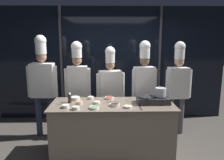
{
  "coord_description": "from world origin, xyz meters",
  "views": [
    {
      "loc": [
        -0.09,
        -3.48,
        1.98
      ],
      "look_at": [
        0.0,
        0.25,
        1.25
      ],
      "focal_mm": 35.0,
      "sensor_mm": 36.0,
      "label": 1
    }
  ],
  "objects_px": {
    "portable_stove": "(153,100)",
    "prep_bowl_ginger": "(128,107)",
    "chef_head": "(43,80)",
    "chef_pastry": "(144,81)",
    "prep_bowl_noodles": "(97,102)",
    "chef_apprentice": "(178,82)",
    "squeeze_bottle_soy": "(70,97)",
    "serving_spoon_solid": "(115,102)",
    "prep_bowl_rice": "(75,98)",
    "serving_spoon_slotted": "(64,104)",
    "prep_bowl_soy_glaze": "(115,105)",
    "prep_bowl_carrots": "(80,102)",
    "frying_pan": "(146,95)",
    "chef_sous": "(78,81)",
    "prep_bowl_shrimp": "(76,108)",
    "prep_bowl_chili_flakes": "(109,98)",
    "prep_bowl_chicken": "(91,97)",
    "chef_line": "(110,86)",
    "prep_bowl_bean_sprouts": "(66,106)",
    "stock_pot": "(161,92)",
    "prep_bowl_scallions": "(94,108)"
  },
  "relations": [
    {
      "from": "serving_spoon_slotted",
      "to": "stock_pot",
      "type": "bearing_deg",
      "value": 1.59
    },
    {
      "from": "prep_bowl_soy_glaze",
      "to": "prep_bowl_ginger",
      "type": "relative_size",
      "value": 1.24
    },
    {
      "from": "stock_pot",
      "to": "serving_spoon_slotted",
      "type": "distance_m",
      "value": 1.6
    },
    {
      "from": "serving_spoon_solid",
      "to": "chef_pastry",
      "type": "relative_size",
      "value": 0.11
    },
    {
      "from": "chef_head",
      "to": "serving_spoon_slotted",
      "type": "bearing_deg",
      "value": 127.39
    },
    {
      "from": "prep_bowl_noodles",
      "to": "prep_bowl_chicken",
      "type": "xyz_separation_m",
      "value": [
        -0.12,
        0.28,
        0.0
      ]
    },
    {
      "from": "prep_bowl_shrimp",
      "to": "chef_sous",
      "type": "relative_size",
      "value": 0.06
    },
    {
      "from": "prep_bowl_bean_sprouts",
      "to": "serving_spoon_solid",
      "type": "bearing_deg",
      "value": 19.78
    },
    {
      "from": "chef_head",
      "to": "prep_bowl_chicken",
      "type": "bearing_deg",
      "value": 156.22
    },
    {
      "from": "portable_stove",
      "to": "chef_pastry",
      "type": "relative_size",
      "value": 0.27
    },
    {
      "from": "chef_pastry",
      "to": "chef_line",
      "type": "bearing_deg",
      "value": -16.96
    },
    {
      "from": "portable_stove",
      "to": "prep_bowl_ginger",
      "type": "height_order",
      "value": "portable_stove"
    },
    {
      "from": "prep_bowl_noodles",
      "to": "chef_apprentice",
      "type": "xyz_separation_m",
      "value": [
        1.6,
        0.78,
        0.18
      ]
    },
    {
      "from": "prep_bowl_rice",
      "to": "serving_spoon_slotted",
      "type": "relative_size",
      "value": 0.8
    },
    {
      "from": "chef_head",
      "to": "prep_bowl_carrots",
      "type": "bearing_deg",
      "value": 138.42
    },
    {
      "from": "prep_bowl_noodles",
      "to": "chef_head",
      "type": "relative_size",
      "value": 0.06
    },
    {
      "from": "prep_bowl_chili_flakes",
      "to": "prep_bowl_carrots",
      "type": "height_order",
      "value": "prep_bowl_carrots"
    },
    {
      "from": "frying_pan",
      "to": "serving_spoon_solid",
      "type": "relative_size",
      "value": 2.36
    },
    {
      "from": "prep_bowl_noodles",
      "to": "squeeze_bottle_soy",
      "type": "bearing_deg",
      "value": 172.4
    },
    {
      "from": "prep_bowl_carrots",
      "to": "chef_sous",
      "type": "distance_m",
      "value": 0.83
    },
    {
      "from": "squeeze_bottle_soy",
      "to": "prep_bowl_noodles",
      "type": "relative_size",
      "value": 1.67
    },
    {
      "from": "prep_bowl_carrots",
      "to": "serving_spoon_solid",
      "type": "xyz_separation_m",
      "value": [
        0.59,
        0.08,
        -0.02
      ]
    },
    {
      "from": "prep_bowl_shrimp",
      "to": "chef_apprentice",
      "type": "bearing_deg",
      "value": 29.67
    },
    {
      "from": "prep_bowl_ginger",
      "to": "serving_spoon_solid",
      "type": "xyz_separation_m",
      "value": [
        -0.19,
        0.3,
        -0.01
      ]
    },
    {
      "from": "prep_bowl_chili_flakes",
      "to": "chef_head",
      "type": "bearing_deg",
      "value": 160.19
    },
    {
      "from": "prep_bowl_scallions",
      "to": "prep_bowl_rice",
      "type": "relative_size",
      "value": 0.92
    },
    {
      "from": "chef_head",
      "to": "chef_pastry",
      "type": "relative_size",
      "value": 1.05
    },
    {
      "from": "portable_stove",
      "to": "chef_pastry",
      "type": "height_order",
      "value": "chef_pastry"
    },
    {
      "from": "prep_bowl_ginger",
      "to": "prep_bowl_noodles",
      "type": "bearing_deg",
      "value": 154.26
    },
    {
      "from": "prep_bowl_chicken",
      "to": "prep_bowl_chili_flakes",
      "type": "relative_size",
      "value": 0.66
    },
    {
      "from": "prep_bowl_carrots",
      "to": "chef_line",
      "type": "height_order",
      "value": "chef_line"
    },
    {
      "from": "squeeze_bottle_soy",
      "to": "serving_spoon_solid",
      "type": "bearing_deg",
      "value": 0.22
    },
    {
      "from": "prep_bowl_rice",
      "to": "prep_bowl_carrots",
      "type": "xyz_separation_m",
      "value": [
        0.11,
        -0.26,
        -0.0
      ]
    },
    {
      "from": "prep_bowl_soy_glaze",
      "to": "prep_bowl_shrimp",
      "type": "xyz_separation_m",
      "value": [
        -0.6,
        -0.16,
        0.01
      ]
    },
    {
      "from": "chef_line",
      "to": "prep_bowl_carrots",
      "type": "bearing_deg",
      "value": 46.9
    },
    {
      "from": "prep_bowl_carrots",
      "to": "chef_head",
      "type": "distance_m",
      "value": 1.13
    },
    {
      "from": "prep_bowl_noodles",
      "to": "serving_spoon_slotted",
      "type": "height_order",
      "value": "prep_bowl_noodles"
    },
    {
      "from": "stock_pot",
      "to": "prep_bowl_bean_sprouts",
      "type": "distance_m",
      "value": 1.56
    },
    {
      "from": "prep_bowl_bean_sprouts",
      "to": "prep_bowl_rice",
      "type": "bearing_deg",
      "value": 79.53
    },
    {
      "from": "prep_bowl_carrots",
      "to": "chef_head",
      "type": "relative_size",
      "value": 0.05
    },
    {
      "from": "frying_pan",
      "to": "prep_bowl_chicken",
      "type": "height_order",
      "value": "frying_pan"
    },
    {
      "from": "frying_pan",
      "to": "prep_bowl_bean_sprouts",
      "type": "xyz_separation_m",
      "value": [
        -1.29,
        -0.22,
        -0.11
      ]
    },
    {
      "from": "prep_bowl_soy_glaze",
      "to": "prep_bowl_ginger",
      "type": "xyz_separation_m",
      "value": [
        0.2,
        -0.1,
        -0.0
      ]
    },
    {
      "from": "prep_bowl_soy_glaze",
      "to": "serving_spoon_slotted",
      "type": "distance_m",
      "value": 0.82
    },
    {
      "from": "prep_bowl_chicken",
      "to": "serving_spoon_solid",
      "type": "xyz_separation_m",
      "value": [
        0.43,
        -0.22,
        -0.02
      ]
    },
    {
      "from": "serving_spoon_solid",
      "to": "chef_sous",
      "type": "bearing_deg",
      "value": 135.37
    },
    {
      "from": "prep_bowl_carrots",
      "to": "prep_bowl_ginger",
      "type": "bearing_deg",
      "value": -15.91
    },
    {
      "from": "prep_bowl_noodles",
      "to": "chef_apprentice",
      "type": "height_order",
      "value": "chef_apprentice"
    },
    {
      "from": "frying_pan",
      "to": "chef_pastry",
      "type": "relative_size",
      "value": 0.27
    },
    {
      "from": "chef_line",
      "to": "prep_bowl_noodles",
      "type": "bearing_deg",
      "value": 62.97
    }
  ]
}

